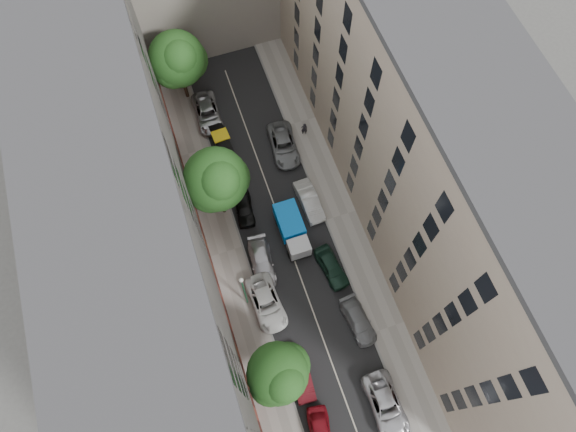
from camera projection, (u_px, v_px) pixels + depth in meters
name	position (u px, v px, depth m)	size (l,w,h in m)	color
ground	(285.00, 234.00, 47.03)	(120.00, 120.00, 0.00)	#4C4C49
road_surface	(285.00, 234.00, 47.02)	(8.00, 44.00, 0.02)	black
sidewalk_left	(227.00, 252.00, 46.24)	(3.00, 44.00, 0.15)	gray
sidewalk_right	(341.00, 216.00, 47.68)	(3.00, 44.00, 0.15)	gray
building_left	(137.00, 228.00, 36.45)	(8.00, 44.00, 20.00)	#4D4B48
building_right	(420.00, 142.00, 39.32)	(8.00, 44.00, 20.00)	tan
tarp_truck	(292.00, 229.00, 45.80)	(2.08, 5.07, 2.35)	black
car_left_1	(301.00, 376.00, 41.27)	(1.50, 4.31, 1.42)	#4B0F14
car_left_2	(266.00, 303.00, 43.66)	(2.45, 5.32, 1.48)	silver
car_left_3	(262.00, 262.00, 45.17)	(1.96, 4.82, 1.40)	silver
car_left_4	(244.00, 208.00, 47.35)	(1.59, 3.95, 1.35)	black
car_left_5	(222.00, 141.00, 50.27)	(1.41, 4.04, 1.33)	black
car_left_6	(208.00, 113.00, 51.53)	(2.42, 5.26, 1.46)	#B0B0B5
car_right_0	(386.00, 405.00, 40.35)	(2.44, 5.30, 1.47)	silver
car_right_1	(358.00, 321.00, 43.13)	(1.80, 4.43, 1.28)	slate
car_right_2	(332.00, 267.00, 44.97)	(1.72, 4.28, 1.46)	#142E22
car_right_3	(309.00, 201.00, 47.55)	(1.57, 4.50, 1.48)	silver
car_right_4	(284.00, 145.00, 50.00)	(2.46, 5.33, 1.48)	slate
tree_near	(279.00, 374.00, 37.25)	(4.94, 4.60, 7.30)	#382619
tree_mid	(217.00, 181.00, 42.26)	(5.67, 5.45, 9.09)	#382619
tree_far	(179.00, 61.00, 48.12)	(5.59, 5.36, 8.32)	#382619
lamp_post	(244.00, 289.00, 40.51)	(0.36, 0.36, 6.75)	#1B6139
pedestrian	(304.00, 129.00, 50.47)	(0.61, 0.40, 1.67)	black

